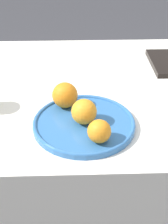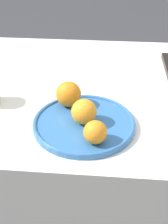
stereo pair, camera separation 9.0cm
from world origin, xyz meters
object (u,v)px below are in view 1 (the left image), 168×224
Objects in this scene: orange_0 at (84,112)px; orange_2 at (65,95)px; fruit_platter at (84,123)px; orange_1 at (100,131)px.

orange_2 is (-0.06, 0.09, 0.00)m from orange_0.
orange_2 reaches higher than fruit_platter.
orange_0 is 0.93× the size of orange_2.
orange_2 reaches higher than orange_1.
fruit_platter is 0.04m from orange_0.
orange_1 is (0.04, -0.09, -0.01)m from orange_0.
orange_1 is at bearing -66.06° from orange_0.
orange_2 is at bearing 118.24° from orange_1.
orange_1 is at bearing -66.22° from fruit_platter.
fruit_platter is 4.71× the size of orange_1.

